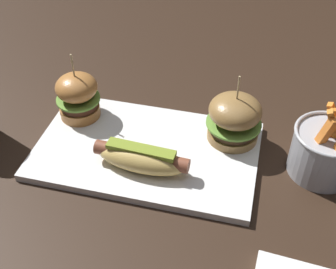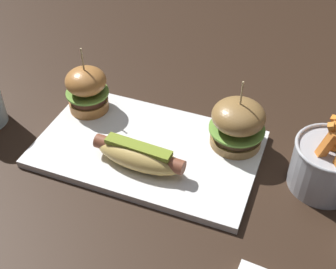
# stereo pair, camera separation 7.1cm
# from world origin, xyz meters

# --- Properties ---
(ground_plane) EXTENTS (3.00, 3.00, 0.00)m
(ground_plane) POSITION_xyz_m (0.00, 0.00, 0.00)
(ground_plane) COLOR black
(platter_main) EXTENTS (0.39, 0.24, 0.01)m
(platter_main) POSITION_xyz_m (0.00, 0.00, 0.01)
(platter_main) COLOR white
(platter_main) RESTS_ON ground
(hot_dog) EXTENTS (0.16, 0.06, 0.05)m
(hot_dog) POSITION_xyz_m (0.01, -0.05, 0.04)
(hot_dog) COLOR #D6B25E
(hot_dog) RESTS_ON platter_main
(slider_left) EXTENTS (0.08, 0.08, 0.13)m
(slider_left) POSITION_xyz_m (-0.15, 0.06, 0.06)
(slider_left) COLOR #B07137
(slider_left) RESTS_ON platter_main
(slider_right) EXTENTS (0.10, 0.10, 0.13)m
(slider_right) POSITION_xyz_m (0.14, 0.07, 0.06)
(slider_right) COLOR olive
(slider_right) RESTS_ON platter_main
(fries_bucket) EXTENTS (0.12, 0.12, 0.14)m
(fries_bucket) POSITION_xyz_m (0.30, 0.03, 0.05)
(fries_bucket) COLOR #A8AAB2
(fries_bucket) RESTS_ON ground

